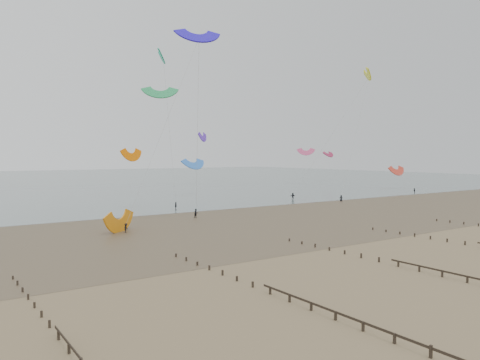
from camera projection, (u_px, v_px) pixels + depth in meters
name	position (u px, v px, depth m)	size (l,w,h in m)	color
ground	(330.00, 261.00, 54.65)	(500.00, 500.00, 0.00)	brown
sea_and_shore	(169.00, 226.00, 80.65)	(500.00, 665.00, 0.03)	#475654
kitesurfers	(256.00, 203.00, 110.34)	(145.43, 28.11, 1.84)	black
grounded_kite	(120.00, 232.00, 74.88)	(6.88, 3.61, 5.25)	orange
kites_airborne	(56.00, 120.00, 119.94)	(241.98, 103.01, 43.69)	#220FD3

